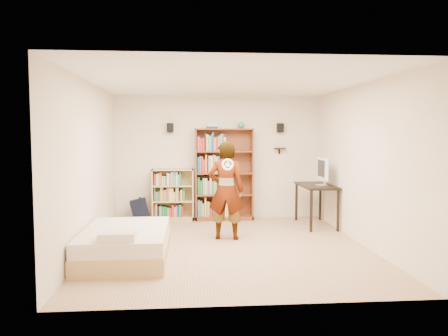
# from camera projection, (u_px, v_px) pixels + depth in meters

# --- Properties ---
(ground) EXTENTS (4.50, 5.00, 0.01)m
(ground) POSITION_uv_depth(u_px,v_px,m) (229.00, 247.00, 7.22)
(ground) COLOR tan
(ground) RESTS_ON ground
(room_shell) EXTENTS (4.52, 5.02, 2.71)m
(room_shell) POSITION_uv_depth(u_px,v_px,m) (229.00, 140.00, 7.09)
(room_shell) COLOR #EFE3CC
(room_shell) RESTS_ON ground
(crown_molding) EXTENTS (4.50, 5.00, 0.06)m
(crown_molding) POSITION_uv_depth(u_px,v_px,m) (229.00, 84.00, 7.02)
(crown_molding) COLOR silver
(crown_molding) RESTS_ON room_shell
(speaker_left) EXTENTS (0.14, 0.12, 0.20)m
(speaker_left) POSITION_uv_depth(u_px,v_px,m) (170.00, 128.00, 9.37)
(speaker_left) COLOR black
(speaker_left) RESTS_ON room_shell
(speaker_right) EXTENTS (0.14, 0.12, 0.20)m
(speaker_right) POSITION_uv_depth(u_px,v_px,m) (280.00, 128.00, 9.56)
(speaker_right) COLOR black
(speaker_right) RESTS_ON room_shell
(wall_shelf) EXTENTS (0.25, 0.16, 0.02)m
(wall_shelf) POSITION_uv_depth(u_px,v_px,m) (280.00, 148.00, 9.61)
(wall_shelf) COLOR black
(wall_shelf) RESTS_ON room_shell
(tall_bookshelf) EXTENTS (1.25, 0.36, 1.98)m
(tall_bookshelf) POSITION_uv_depth(u_px,v_px,m) (224.00, 174.00, 9.46)
(tall_bookshelf) COLOR brown
(tall_bookshelf) RESTS_ON ground
(low_bookshelf) EXTENTS (0.89, 0.33, 1.11)m
(low_bookshelf) POSITION_uv_depth(u_px,v_px,m) (173.00, 195.00, 9.42)
(low_bookshelf) COLOR tan
(low_bookshelf) RESTS_ON ground
(computer_desk) EXTENTS (0.62, 1.23, 0.84)m
(computer_desk) POSITION_uv_depth(u_px,v_px,m) (316.00, 205.00, 8.88)
(computer_desk) COLOR black
(computer_desk) RESTS_ON ground
(imac) EXTENTS (0.18, 0.56, 0.55)m
(imac) POSITION_uv_depth(u_px,v_px,m) (321.00, 172.00, 8.68)
(imac) COLOR white
(imac) RESTS_ON computer_desk
(daybed) EXTENTS (1.24, 1.91, 0.56)m
(daybed) POSITION_uv_depth(u_px,v_px,m) (126.00, 240.00, 6.53)
(daybed) COLOR silver
(daybed) RESTS_ON ground
(person) EXTENTS (0.69, 0.52, 1.74)m
(person) POSITION_uv_depth(u_px,v_px,m) (226.00, 190.00, 7.70)
(person) COLOR black
(person) RESTS_ON ground
(wii_wheel) EXTENTS (0.20, 0.08, 0.21)m
(wii_wheel) POSITION_uv_depth(u_px,v_px,m) (228.00, 165.00, 7.34)
(wii_wheel) COLOR white
(wii_wheel) RESTS_ON person
(navy_bag) EXTENTS (0.40, 0.27, 0.51)m
(navy_bag) POSITION_uv_depth(u_px,v_px,m) (140.00, 210.00, 9.25)
(navy_bag) COLOR black
(navy_bag) RESTS_ON ground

